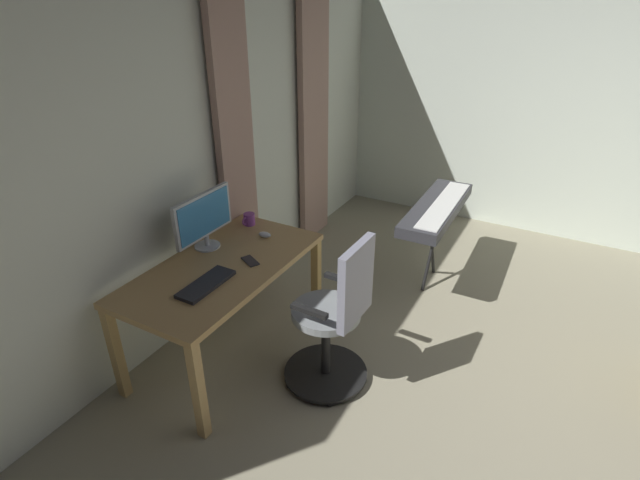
{
  "coord_description": "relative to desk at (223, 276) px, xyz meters",
  "views": [
    {
      "loc": [
        2.53,
        -0.78,
        2.35
      ],
      "look_at": [
        0.18,
        -2.08,
        0.94
      ],
      "focal_mm": 27.31,
      "sensor_mm": 36.0,
      "label": 1
    }
  ],
  "objects": [
    {
      "name": "back_room_partition",
      "position": [
        -0.43,
        -0.52,
        0.64
      ],
      "size": [
        5.47,
        0.1,
        2.55
      ],
      "primitive_type": "cube",
      "color": "silver",
      "rests_on": "ground"
    },
    {
      "name": "curtain_left_panel",
      "position": [
        -1.95,
        -0.41,
        0.55
      ],
      "size": [
        0.48,
        0.06,
        2.36
      ],
      "primitive_type": "cube",
      "color": "tan",
      "rests_on": "ground"
    },
    {
      "name": "curtain_right_panel",
      "position": [
        -0.74,
        -0.41,
        0.55
      ],
      "size": [
        0.39,
        0.06,
        2.36
      ],
      "primitive_type": "cube",
      "color": "tan",
      "rests_on": "ground"
    },
    {
      "name": "desk",
      "position": [
        0.0,
        0.0,
        0.0
      ],
      "size": [
        1.42,
        0.74,
        0.72
      ],
      "color": "tan",
      "rests_on": "ground"
    },
    {
      "name": "office_chair",
      "position": [
        -0.09,
        0.8,
        -0.14
      ],
      "size": [
        0.56,
        0.56,
        1.07
      ],
      "rotation": [
        0.0,
        0.0,
        3.12
      ],
      "color": "black",
      "rests_on": "ground"
    },
    {
      "name": "computer_monitor",
      "position": [
        -0.15,
        -0.25,
        0.31
      ],
      "size": [
        0.54,
        0.18,
        0.4
      ],
      "color": "#B7BCC1",
      "rests_on": "desk"
    },
    {
      "name": "computer_keyboard",
      "position": [
        0.25,
        0.08,
        0.1
      ],
      "size": [
        0.4,
        0.15,
        0.02
      ],
      "primitive_type": "cube",
      "color": "#232328",
      "rests_on": "desk"
    },
    {
      "name": "computer_mouse",
      "position": [
        -0.47,
        0.02,
        0.11
      ],
      "size": [
        0.06,
        0.1,
        0.04
      ],
      "primitive_type": "ellipsoid",
      "color": "silver",
      "rests_on": "desk"
    },
    {
      "name": "cell_phone_face_up",
      "position": [
        -0.12,
        0.14,
        0.09
      ],
      "size": [
        0.13,
        0.16,
        0.01
      ],
      "primitive_type": "cube",
      "rotation": [
        0.0,
        0.0,
        -0.47
      ],
      "color": "#232328",
      "rests_on": "desk"
    },
    {
      "name": "mug_tea",
      "position": [
        -0.58,
        -0.21,
        0.13
      ],
      "size": [
        0.13,
        0.09,
        0.09
      ],
      "color": "purple",
      "rests_on": "desk"
    },
    {
      "name": "piano_keyboard",
      "position": [
        -1.6,
        0.97,
        0.07
      ],
      "size": [
        1.17,
        0.34,
        0.77
      ],
      "rotation": [
        0.0,
        0.0,
        0.02
      ],
      "color": "black",
      "rests_on": "ground"
    }
  ]
}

